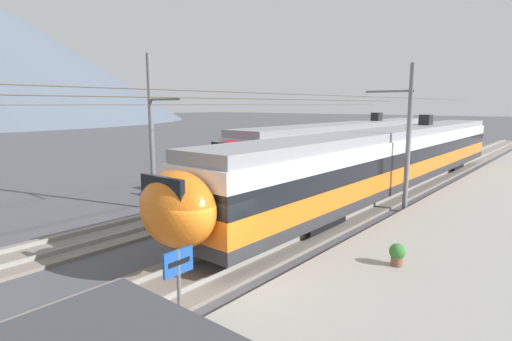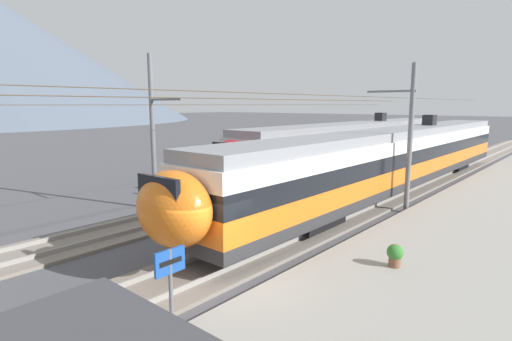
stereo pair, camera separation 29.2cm
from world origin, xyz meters
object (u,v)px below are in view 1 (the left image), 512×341
(train_far_track, at_px, (351,143))
(train_near_platform, at_px, (394,156))
(potted_plant_platform_edge, at_px, (397,253))
(catenary_mast_mid, at_px, (405,134))
(catenary_mast_far_side, at_px, (153,130))
(platform_sign, at_px, (179,278))
(handbag_near_sign, at_px, (168,340))

(train_far_track, bearing_deg, train_near_platform, -135.06)
(train_near_platform, xyz_separation_m, potted_plant_platform_edge, (-11.47, -4.66, -1.53))
(catenary_mast_mid, height_order, catenary_mast_far_side, catenary_mast_far_side)
(train_near_platform, distance_m, catenary_mast_far_side, 13.84)
(catenary_mast_far_side, bearing_deg, platform_sign, -124.28)
(train_near_platform, height_order, handbag_near_sign, train_near_platform)
(handbag_near_sign, bearing_deg, train_near_platform, 8.02)
(train_far_track, xyz_separation_m, catenary_mast_far_side, (-17.07, 1.99, 1.76))
(platform_sign, distance_m, potted_plant_platform_edge, 7.47)
(catenary_mast_mid, distance_m, handbag_near_sign, 15.28)
(train_near_platform, xyz_separation_m, catenary_mast_mid, (-3.80, -1.96, 1.58))
(catenary_mast_mid, xyz_separation_m, platform_sign, (-14.85, -1.03, -1.93))
(train_near_platform, xyz_separation_m, platform_sign, (-18.65, -2.99, -0.35))
(train_near_platform, height_order, catenary_mast_far_side, catenary_mast_far_side)
(train_near_platform, distance_m, potted_plant_platform_edge, 12.47)
(catenary_mast_mid, bearing_deg, handbag_near_sign, -177.41)
(platform_sign, height_order, potted_plant_platform_edge, platform_sign)
(train_near_platform, xyz_separation_m, catenary_mast_far_side, (-11.41, 7.64, 1.75))
(platform_sign, height_order, handbag_near_sign, platform_sign)
(train_near_platform, height_order, platform_sign, train_near_platform)
(catenary_mast_mid, bearing_deg, train_near_platform, 27.26)
(catenary_mast_mid, height_order, platform_sign, catenary_mast_mid)
(train_near_platform, relative_size, potted_plant_platform_edge, 47.88)
(train_near_platform, relative_size, catenary_mast_far_side, 0.81)
(catenary_mast_mid, height_order, potted_plant_platform_edge, catenary_mast_mid)
(handbag_near_sign, relative_size, potted_plant_platform_edge, 0.57)
(platform_sign, bearing_deg, train_near_platform, 9.10)
(platform_sign, bearing_deg, catenary_mast_mid, 3.96)
(train_far_track, height_order, potted_plant_platform_edge, train_far_track)
(train_near_platform, bearing_deg, catenary_mast_mid, -152.74)
(catenary_mast_mid, relative_size, handbag_near_sign, 104.47)
(catenary_mast_far_side, distance_m, potted_plant_platform_edge, 12.73)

